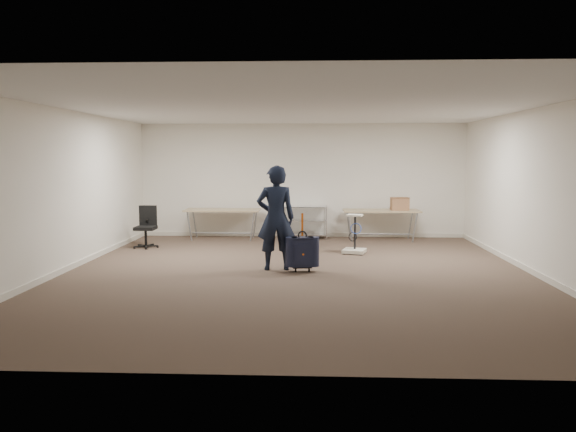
{
  "coord_description": "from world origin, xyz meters",
  "views": [
    {
      "loc": [
        0.28,
        -9.41,
        1.98
      ],
      "look_at": [
        -0.16,
        0.3,
        0.96
      ],
      "focal_mm": 35.0,
      "sensor_mm": 36.0,
      "label": 1
    }
  ],
  "objects": [
    {
      "name": "folding_table_left",
      "position": [
        -1.9,
        3.95,
        0.68
      ],
      "size": [
        1.8,
        0.75,
        0.73
      ],
      "color": "tan",
      "rests_on": "ground"
    },
    {
      "name": "office_chair",
      "position": [
        -3.39,
        2.64,
        0.28
      ],
      "size": [
        0.55,
        0.55,
        0.91
      ],
      "color": "black",
      "rests_on": "ground"
    },
    {
      "name": "room_shell",
      "position": [
        0.0,
        1.38,
        0.05
      ],
      "size": [
        8.0,
        9.0,
        9.0
      ],
      "color": "white",
      "rests_on": "ground"
    },
    {
      "name": "cardboard_box",
      "position": [
        2.33,
        3.91,
        0.88
      ],
      "size": [
        0.42,
        0.32,
        0.3
      ],
      "primitive_type": "cube",
      "rotation": [
        0.0,
        0.0,
        0.05
      ],
      "color": "#A4734C",
      "rests_on": "folding_table_right"
    },
    {
      "name": "suitcase",
      "position": [
        0.1,
        0.15,
        0.35
      ],
      "size": [
        0.4,
        0.27,
        1.02
      ],
      "color": "black",
      "rests_on": "ground"
    },
    {
      "name": "ground",
      "position": [
        0.0,
        0.0,
        0.0
      ],
      "size": [
        9.0,
        9.0,
        0.0
      ],
      "primitive_type": "plane",
      "color": "#47352B",
      "rests_on": "ground"
    },
    {
      "name": "wire_shelf",
      "position": [
        0.0,
        4.2,
        0.44
      ],
      "size": [
        1.22,
        0.47,
        0.8
      ],
      "color": "silver",
      "rests_on": "ground"
    },
    {
      "name": "equipment_cart",
      "position": [
        1.13,
        2.07,
        0.21
      ],
      "size": [
        0.54,
        0.54,
        0.81
      ],
      "color": "beige",
      "rests_on": "ground"
    },
    {
      "name": "folding_table_right",
      "position": [
        1.9,
        3.95,
        0.68
      ],
      "size": [
        1.8,
        0.75,
        0.73
      ],
      "color": "tan",
      "rests_on": "ground"
    },
    {
      "name": "person",
      "position": [
        -0.37,
        0.33,
        0.92
      ],
      "size": [
        0.72,
        0.53,
        1.84
      ],
      "primitive_type": "imported",
      "rotation": [
        0.0,
        0.0,
        3.28
      ],
      "color": "black",
      "rests_on": "ground"
    }
  ]
}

